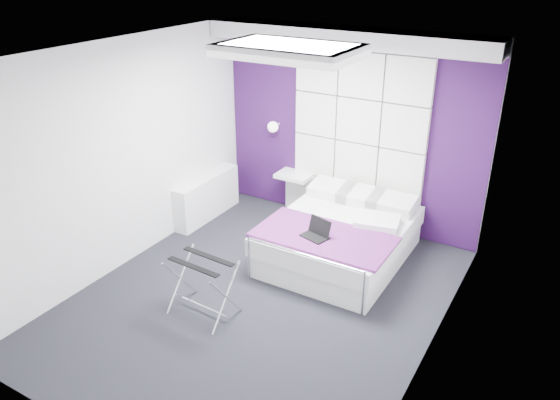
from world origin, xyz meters
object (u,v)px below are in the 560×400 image
at_px(radiator, 207,197).
at_px(nightstand, 295,175).
at_px(luggage_rack, 203,287).
at_px(wall_lamp, 274,126).
at_px(bed, 340,238).
at_px(laptop, 317,232).

distance_m(radiator, nightstand, 1.25).
xyz_separation_m(radiator, luggage_rack, (1.32, -1.80, 0.01)).
bearing_deg(luggage_rack, wall_lamp, 107.89).
distance_m(nightstand, luggage_rack, 2.55).
distance_m(bed, nightstand, 1.38).
bearing_deg(wall_lamp, bed, -30.89).
xyz_separation_m(bed, laptop, (-0.07, -0.50, 0.30)).
height_order(nightstand, laptop, laptop).
distance_m(bed, laptop, 0.59).
height_order(wall_lamp, bed, wall_lamp).
xyz_separation_m(wall_lamp, luggage_rack, (0.68, -2.56, -0.91)).
height_order(radiator, bed, bed).
relative_size(bed, laptop, 6.32).
relative_size(radiator, laptop, 4.09).
distance_m(nightstand, laptop, 1.66).
bearing_deg(laptop, wall_lamp, 151.18).
relative_size(wall_lamp, nightstand, 0.32).
distance_m(wall_lamp, radiator, 1.35).
height_order(bed, laptop, laptop).
relative_size(nightstand, laptop, 1.61).
bearing_deg(laptop, bed, 98.62).
bearing_deg(radiator, laptop, -16.63).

